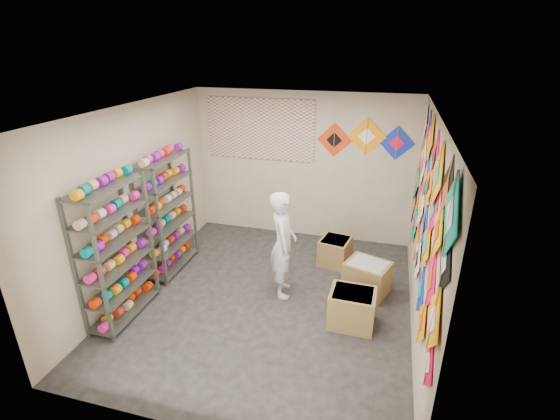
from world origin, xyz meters
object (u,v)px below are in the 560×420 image
(shelf_rack_front, at_px, (116,253))
(carton_c, at_px, (335,251))
(shopkeeper, at_px, (283,245))
(carton_a, at_px, (352,308))
(shelf_rack_back, at_px, (168,215))
(carton_b, at_px, (367,278))

(shelf_rack_front, xyz_separation_m, carton_c, (2.56, 2.14, -0.73))
(shopkeeper, bearing_deg, carton_a, -128.78)
(carton_c, bearing_deg, shopkeeper, -110.12)
(shelf_rack_back, relative_size, carton_a, 3.23)
(carton_c, bearing_deg, carton_b, -41.28)
(shelf_rack_back, height_order, shopkeeper, shelf_rack_back)
(shelf_rack_back, bearing_deg, carton_a, -12.90)
(shelf_rack_back, distance_m, carton_a, 3.16)
(shelf_rack_front, distance_m, carton_a, 3.15)
(shopkeeper, bearing_deg, shelf_rack_front, 104.28)
(shelf_rack_front, height_order, shelf_rack_back, same)
(carton_a, height_order, carton_c, carton_a)
(shopkeeper, distance_m, carton_b, 1.36)
(shelf_rack_back, xyz_separation_m, shopkeeper, (1.94, -0.22, -0.15))
(shelf_rack_back, relative_size, carton_c, 3.72)
(shelf_rack_back, height_order, carton_a, shelf_rack_back)
(carton_c, bearing_deg, carton_a, -63.56)
(carton_b, xyz_separation_m, carton_c, (-0.58, 0.73, -0.02))
(shelf_rack_back, distance_m, carton_b, 3.22)
(carton_c, bearing_deg, shelf_rack_back, -151.51)
(shelf_rack_front, relative_size, shelf_rack_back, 1.00)
(shopkeeper, height_order, carton_c, shopkeeper)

